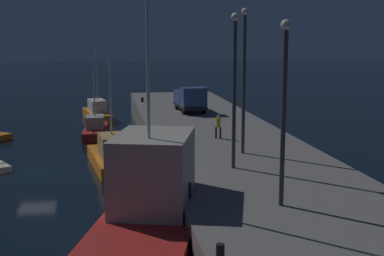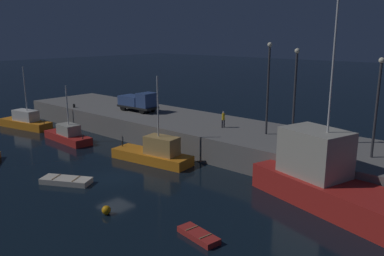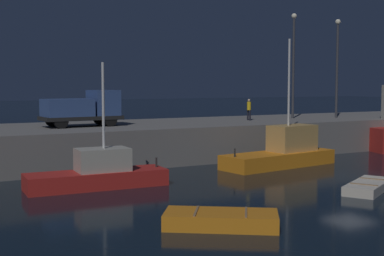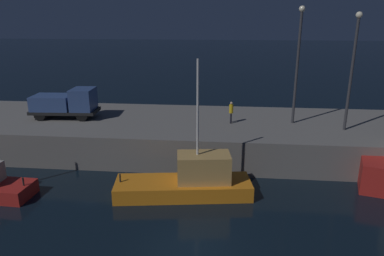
% 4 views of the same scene
% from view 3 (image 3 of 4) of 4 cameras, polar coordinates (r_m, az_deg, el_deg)
% --- Properties ---
extents(ground_plane, '(320.00, 320.00, 0.00)m').
position_cam_3_polar(ground_plane, '(31.31, 16.43, -5.07)').
color(ground_plane, black).
extents(pier_quay, '(57.52, 9.91, 2.42)m').
position_cam_3_polar(pier_quay, '(41.23, 3.66, -0.90)').
color(pier_quay, slate).
rests_on(pier_quay, ground).
extents(fishing_trawler_red, '(7.11, 2.36, 6.28)m').
position_cam_3_polar(fishing_trawler_red, '(27.43, -9.91, -4.78)').
color(fishing_trawler_red, red).
rests_on(fishing_trawler_red, ground).
extents(fishing_boat_white, '(8.28, 3.54, 8.06)m').
position_cam_3_polar(fishing_boat_white, '(34.64, 9.66, -2.52)').
color(fishing_boat_white, orange).
rests_on(fishing_boat_white, ground).
extents(rowboat_white_mid, '(4.21, 3.21, 0.48)m').
position_cam_3_polar(rowboat_white_mid, '(27.63, 18.27, -5.92)').
color(rowboat_white_mid, beige).
rests_on(rowboat_white_mid, ground).
extents(dinghy_red_small, '(4.37, 3.77, 0.61)m').
position_cam_3_polar(dinghy_red_small, '(19.72, 3.10, -9.71)').
color(dinghy_red_small, orange).
rests_on(dinghy_red_small, ground).
extents(lamp_post_west, '(0.44, 0.44, 8.54)m').
position_cam_3_polar(lamp_post_west, '(44.96, 10.74, 7.35)').
color(lamp_post_west, '#38383D').
rests_on(lamp_post_west, pier_quay).
extents(lamp_post_east, '(0.44, 0.44, 8.12)m').
position_cam_3_polar(lamp_post_east, '(46.15, 15.18, 6.93)').
color(lamp_post_east, '#38383D').
rests_on(lamp_post_east, pier_quay).
extents(utility_truck, '(5.32, 2.46, 2.39)m').
position_cam_3_polar(utility_truck, '(36.03, -11.48, 2.08)').
color(utility_truck, black).
rests_on(utility_truck, pier_quay).
extents(dockworker, '(0.31, 0.44, 1.66)m').
position_cam_3_polar(dockworker, '(41.70, 6.08, 2.12)').
color(dockworker, black).
rests_on(dockworker, pier_quay).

